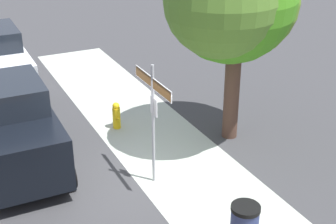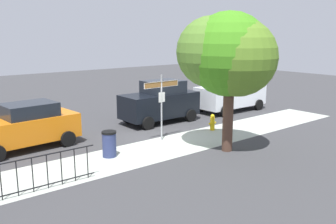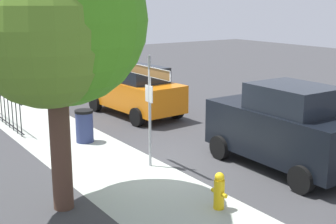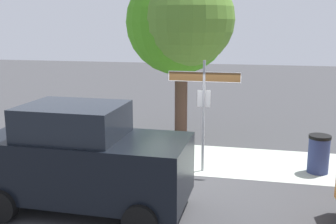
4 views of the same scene
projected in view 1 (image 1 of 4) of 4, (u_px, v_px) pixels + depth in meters
name	position (u px, v px, depth m)	size (l,w,h in m)	color
ground_plane	(134.00, 179.00, 11.30)	(60.00, 60.00, 0.00)	#38383A
sidewalk_strip	(227.00, 210.00, 10.20)	(24.00, 2.60, 0.00)	#A6ADA1
street_sign	(153.00, 102.00, 10.41)	(1.79, 0.07, 2.84)	#9EA0A5
car_black	(13.00, 128.00, 11.36)	(4.08, 2.03, 2.16)	black
fire_hydrant	(116.00, 116.00, 13.54)	(0.42, 0.22, 0.78)	yellow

